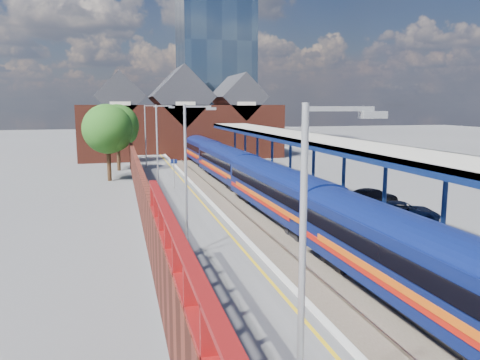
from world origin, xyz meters
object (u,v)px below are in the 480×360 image
object	(u,v)px
lamp_post_b	(189,171)
lamp_post_c	(159,143)
train	(247,172)
lamp_post_a	(309,282)
platform_sign	(174,169)
parked_car_blue	(402,212)
lamp_post_d	(147,132)
parked_car_dark	(371,198)

from	to	relation	value
lamp_post_b	lamp_post_c	distance (m)	16.00
train	lamp_post_a	xyz separation A→B (m)	(-7.86, -32.45, 2.87)
lamp_post_c	platform_sign	world-z (taller)	lamp_post_c
lamp_post_b	lamp_post_c	xyz separation A→B (m)	(0.00, 16.00, 0.00)
parked_car_blue	platform_sign	bearing A→B (deg)	63.55
parked_car_blue	train	bearing A→B (deg)	44.40
lamp_post_a	lamp_post_b	distance (m)	14.00
train	lamp_post_a	world-z (taller)	lamp_post_a
lamp_post_c	parked_car_blue	xyz separation A→B (m)	(13.38, -12.81, -3.39)
platform_sign	parked_car_blue	xyz separation A→B (m)	(12.02, -14.81, -1.09)
train	parked_car_blue	bearing A→B (deg)	-70.09
lamp_post_d	parked_car_dark	world-z (taller)	lamp_post_d
lamp_post_b	platform_sign	xyz separation A→B (m)	(1.36, 18.00, -2.30)
lamp_post_b	platform_sign	distance (m)	18.20
platform_sign	parked_car_dark	world-z (taller)	platform_sign
train	lamp_post_d	distance (m)	15.92
platform_sign	parked_car_blue	distance (m)	19.10
parked_car_blue	lamp_post_b	bearing A→B (deg)	127.90
lamp_post_a	lamp_post_d	size ratio (longest dim) A/B	1.00
lamp_post_d	parked_car_blue	xyz separation A→B (m)	(13.38, -28.81, -3.39)
lamp_post_c	parked_car_dark	bearing A→B (deg)	-32.90
lamp_post_b	parked_car_dark	world-z (taller)	lamp_post_b
platform_sign	lamp_post_c	bearing A→B (deg)	-124.26
lamp_post_b	platform_sign	world-z (taller)	lamp_post_b
train	lamp_post_c	world-z (taller)	lamp_post_c
train	lamp_post_d	bearing A→B (deg)	120.10
platform_sign	parked_car_blue	bearing A→B (deg)	-50.94
platform_sign	train	bearing A→B (deg)	3.96
lamp_post_c	parked_car_dark	world-z (taller)	lamp_post_c
lamp_post_d	lamp_post_c	bearing A→B (deg)	-90.00
lamp_post_d	platform_sign	bearing A→B (deg)	-84.44
lamp_post_a	parked_car_dark	world-z (taller)	lamp_post_a
lamp_post_b	lamp_post_d	bearing A→B (deg)	90.00
platform_sign	parked_car_blue	size ratio (longest dim) A/B	0.57
lamp_post_c	lamp_post_b	bearing A→B (deg)	-90.00
lamp_post_a	parked_car_blue	xyz separation A→B (m)	(13.38, 17.19, -3.39)
train	platform_sign	world-z (taller)	platform_sign
lamp_post_d	platform_sign	size ratio (longest dim) A/B	2.80
parked_car_dark	parked_car_blue	world-z (taller)	parked_car_dark
train	lamp_post_d	size ratio (longest dim) A/B	9.42
lamp_post_a	platform_sign	distance (m)	32.11
lamp_post_c	parked_car_blue	distance (m)	18.83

